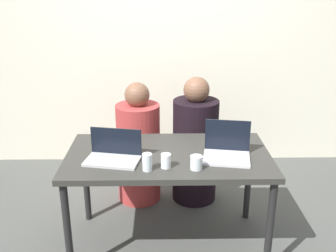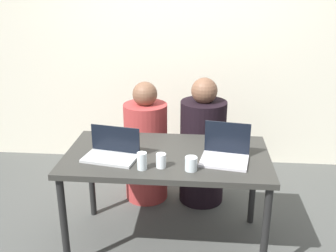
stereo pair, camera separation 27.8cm
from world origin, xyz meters
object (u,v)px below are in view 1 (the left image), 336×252
laptop_front_left (114,154)px  water_glass_center (166,162)px  person_on_left (139,149)px  water_glass_right (196,163)px  person_on_right (195,147)px  laptop_front_right (227,150)px  water_glass_left (147,163)px

laptop_front_left → water_glass_center: bearing=-7.8°
person_on_left → water_glass_center: size_ratio=11.61×
person_on_left → water_glass_right: size_ratio=12.09×
water_glass_right → water_glass_center: water_glass_center is taller
person_on_right → laptop_front_right: person_on_right is taller
water_glass_right → water_glass_center: bearing=172.8°
person_on_right → laptop_front_right: size_ratio=3.27×
laptop_front_left → water_glass_center: laptop_front_left is taller
person_on_left → person_on_right: (0.50, 0.00, 0.02)m
laptop_front_right → water_glass_right: bearing=-131.5°
water_glass_left → laptop_front_left: bearing=145.9°
laptop_front_right → person_on_left: bearing=141.0°
person_on_left → person_on_right: bearing=168.6°
person_on_left → water_glass_left: (0.11, -0.94, 0.31)m
laptop_front_right → water_glass_center: bearing=-150.0°
person_on_left → water_glass_left: person_on_left is taller
person_on_right → water_glass_right: size_ratio=12.60×
water_glass_center → laptop_front_left: bearing=161.2°
laptop_front_right → water_glass_right: laptop_front_right is taller
laptop_front_left → water_glass_right: 0.57m
person_on_left → laptop_front_right: size_ratio=3.13×
person_on_right → water_glass_left: bearing=55.5°
person_on_left → person_on_right: 0.50m
person_on_left → water_glass_right: person_on_left is taller
person_on_right → water_glass_left: (-0.39, -0.94, 0.29)m
person_on_right → laptop_front_left: bearing=39.4°
person_on_right → laptop_front_right: (0.15, -0.74, 0.30)m
water_glass_right → person_on_left: bearing=114.9°
water_glass_left → laptop_front_right: bearing=19.9°
person_on_left → water_glass_right: (0.43, -0.92, 0.30)m
water_glass_center → person_on_left: bearing=104.5°
laptop_front_left → water_glass_center: size_ratio=4.14×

